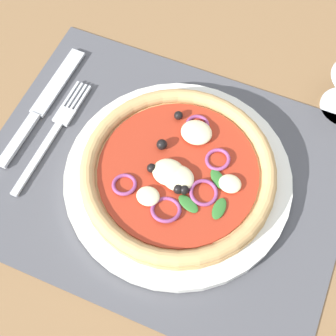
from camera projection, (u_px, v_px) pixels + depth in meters
ground_plane at (164, 181)px, 61.17cm from camera, size 190.00×140.00×2.40cm
placemat at (164, 176)px, 59.92cm from camera, size 44.27×34.39×0.40cm
plate at (176, 181)px, 58.62cm from camera, size 27.47×27.47×1.35cm
pizza at (177, 175)px, 57.05cm from camera, size 23.30×23.30×2.60cm
fork at (55, 130)px, 62.48cm from camera, size 2.27×18.02×0.44cm
knife at (43, 104)px, 64.31cm from camera, size 2.23×20.03×0.62cm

